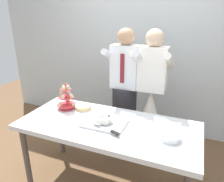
{
  "coord_description": "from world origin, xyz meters",
  "views": [
    {
      "loc": [
        0.76,
        -1.72,
        1.83
      ],
      "look_at": [
        -0.01,
        0.15,
        1.07
      ],
      "focal_mm": 33.92,
      "sensor_mm": 36.0,
      "label": 1
    }
  ],
  "objects_px": {
    "main_cake_tray": "(104,120)",
    "person_bride": "(150,115)",
    "cupcake_stand": "(66,98)",
    "round_cake": "(83,108)",
    "dessert_table": "(107,130)",
    "person_groom": "(124,99)",
    "plate_stack": "(169,136)"
  },
  "relations": [
    {
      "from": "main_cake_tray",
      "to": "person_bride",
      "type": "bearing_deg",
      "value": 68.46
    },
    {
      "from": "cupcake_stand",
      "to": "round_cake",
      "type": "bearing_deg",
      "value": 11.96
    },
    {
      "from": "dessert_table",
      "to": "person_bride",
      "type": "distance_m",
      "value": 0.8
    },
    {
      "from": "main_cake_tray",
      "to": "round_cake",
      "type": "xyz_separation_m",
      "value": [
        -0.36,
        0.22,
        -0.02
      ]
    },
    {
      "from": "person_groom",
      "to": "person_bride",
      "type": "height_order",
      "value": "same"
    },
    {
      "from": "main_cake_tray",
      "to": "round_cake",
      "type": "height_order",
      "value": "main_cake_tray"
    },
    {
      "from": "cupcake_stand",
      "to": "main_cake_tray",
      "type": "xyz_separation_m",
      "value": [
        0.55,
        -0.18,
        -0.08
      ]
    },
    {
      "from": "round_cake",
      "to": "person_groom",
      "type": "distance_m",
      "value": 0.62
    },
    {
      "from": "cupcake_stand",
      "to": "person_groom",
      "type": "height_order",
      "value": "person_groom"
    },
    {
      "from": "dessert_table",
      "to": "main_cake_tray",
      "type": "bearing_deg",
      "value": -147.75
    },
    {
      "from": "person_groom",
      "to": "round_cake",
      "type": "bearing_deg",
      "value": -121.27
    },
    {
      "from": "cupcake_stand",
      "to": "person_bride",
      "type": "relative_size",
      "value": 0.18
    },
    {
      "from": "plate_stack",
      "to": "round_cake",
      "type": "xyz_separation_m",
      "value": [
        -1.0,
        0.24,
        -0.0
      ]
    },
    {
      "from": "dessert_table",
      "to": "main_cake_tray",
      "type": "height_order",
      "value": "main_cake_tray"
    },
    {
      "from": "person_bride",
      "to": "main_cake_tray",
      "type": "bearing_deg",
      "value": -111.54
    },
    {
      "from": "plate_stack",
      "to": "person_bride",
      "type": "bearing_deg",
      "value": 113.64
    },
    {
      "from": "round_cake",
      "to": "cupcake_stand",
      "type": "bearing_deg",
      "value": -168.04
    },
    {
      "from": "dessert_table",
      "to": "person_groom",
      "type": "bearing_deg",
      "value": 95.54
    },
    {
      "from": "plate_stack",
      "to": "person_bride",
      "type": "xyz_separation_m",
      "value": [
        -0.34,
        0.78,
        -0.22
      ]
    },
    {
      "from": "round_cake",
      "to": "plate_stack",
      "type": "bearing_deg",
      "value": -13.19
    },
    {
      "from": "main_cake_tray",
      "to": "cupcake_stand",
      "type": "bearing_deg",
      "value": 162.22
    },
    {
      "from": "plate_stack",
      "to": "person_groom",
      "type": "relative_size",
      "value": 0.12
    },
    {
      "from": "dessert_table",
      "to": "person_bride",
      "type": "height_order",
      "value": "person_bride"
    },
    {
      "from": "dessert_table",
      "to": "main_cake_tray",
      "type": "xyz_separation_m",
      "value": [
        -0.03,
        -0.02,
        0.12
      ]
    },
    {
      "from": "cupcake_stand",
      "to": "plate_stack",
      "type": "height_order",
      "value": "cupcake_stand"
    },
    {
      "from": "person_bride",
      "to": "round_cake",
      "type": "bearing_deg",
      "value": -140.78
    },
    {
      "from": "dessert_table",
      "to": "main_cake_tray",
      "type": "distance_m",
      "value": 0.12
    },
    {
      "from": "person_groom",
      "to": "main_cake_tray",
      "type": "bearing_deg",
      "value": -86.69
    },
    {
      "from": "dessert_table",
      "to": "plate_stack",
      "type": "bearing_deg",
      "value": -3.23
    },
    {
      "from": "main_cake_tray",
      "to": "plate_stack",
      "type": "xyz_separation_m",
      "value": [
        0.64,
        -0.02,
        -0.02
      ]
    },
    {
      "from": "cupcake_stand",
      "to": "person_bride",
      "type": "xyz_separation_m",
      "value": [
        0.85,
        0.58,
        -0.32
      ]
    },
    {
      "from": "round_cake",
      "to": "person_bride",
      "type": "relative_size",
      "value": 0.14
    }
  ]
}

